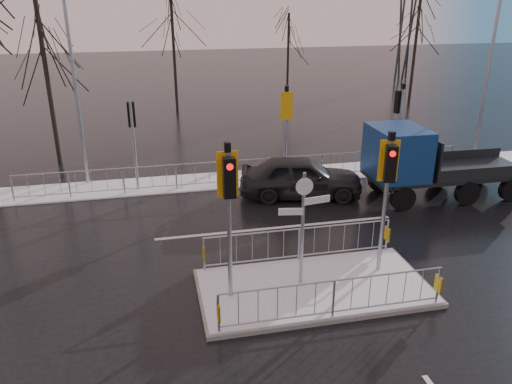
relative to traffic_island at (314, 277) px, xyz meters
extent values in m
plane|color=black|center=(0.01, -0.01, -0.39)|extent=(120.00, 120.00, 0.00)
cube|color=white|center=(0.01, 8.59, -0.37)|extent=(30.00, 2.00, 0.04)
cube|color=silver|center=(0.01, 3.79, -0.39)|extent=(8.00, 0.15, 0.01)
cube|color=slate|center=(0.01, -0.01, -0.33)|extent=(6.00, 3.00, 0.12)
cube|color=white|center=(0.01, -0.01, -0.26)|extent=(5.85, 2.85, 0.03)
cube|color=gold|center=(-2.69, -1.39, 0.28)|extent=(0.05, 0.28, 0.42)
cube|color=gold|center=(2.71, -1.39, 0.28)|extent=(0.05, 0.28, 0.42)
cube|color=gold|center=(-2.69, 1.37, 0.28)|extent=(0.05, 0.28, 0.42)
cube|color=gold|center=(2.71, 1.37, 0.28)|extent=(0.05, 0.28, 0.42)
cylinder|color=#979BA5|center=(-2.19, -0.01, 1.63)|extent=(0.11, 0.11, 3.80)
cube|color=black|center=(-2.19, -0.19, 2.98)|extent=(0.28, 0.22, 0.95)
cylinder|color=red|center=(-2.19, -0.30, 3.28)|extent=(0.16, 0.04, 0.16)
cube|color=#E8A60D|center=(-2.19, 0.06, 2.98)|extent=(0.50, 0.03, 1.10)
cube|color=black|center=(-2.19, -0.01, 3.65)|extent=(0.14, 0.14, 0.22)
cylinder|color=#979BA5|center=(2.01, 0.39, 1.58)|extent=(0.11, 0.11, 3.70)
cube|color=black|center=(1.96, 0.22, 2.88)|extent=(0.33, 0.28, 0.95)
cylinder|color=red|center=(1.94, 0.11, 3.18)|extent=(0.16, 0.08, 0.16)
cube|color=#E8A60D|center=(2.03, 0.46, 2.88)|extent=(0.49, 0.16, 1.10)
cube|color=black|center=(2.01, 0.39, 3.55)|extent=(0.14, 0.14, 0.22)
cylinder|color=#979BA5|center=(-0.29, 0.19, 1.28)|extent=(0.09, 0.09, 3.10)
cube|color=silver|center=(0.06, 0.19, 2.08)|extent=(0.70, 0.14, 0.18)
cube|color=silver|center=(-0.61, 0.19, 1.83)|extent=(0.62, 0.15, 0.18)
cylinder|color=silver|center=(-0.29, 0.16, 2.48)|extent=(0.44, 0.03, 0.44)
cylinder|color=#979BA5|center=(-4.49, 8.29, 1.40)|extent=(0.11, 0.11, 3.50)
cube|color=black|center=(-4.49, 8.47, 2.60)|extent=(0.28, 0.22, 0.95)
cylinder|color=red|center=(-4.49, 8.58, 2.90)|extent=(0.16, 0.04, 0.16)
cylinder|color=#979BA5|center=(1.51, 8.29, 1.45)|extent=(0.11, 0.11, 3.60)
cube|color=black|center=(1.51, 8.47, 2.70)|extent=(0.28, 0.22, 0.95)
cylinder|color=red|center=(1.51, 8.58, 3.00)|extent=(0.16, 0.04, 0.16)
cube|color=#E8A60D|center=(1.51, 8.22, 2.70)|extent=(0.50, 0.03, 1.10)
cube|color=black|center=(1.51, 8.29, 3.37)|extent=(0.14, 0.14, 0.22)
cylinder|color=#979BA5|center=(6.51, 8.29, 1.40)|extent=(0.11, 0.11, 3.50)
cube|color=black|center=(6.46, 8.46, 2.60)|extent=(0.33, 0.28, 0.95)
cylinder|color=red|center=(6.44, 8.57, 2.90)|extent=(0.16, 0.08, 0.16)
cube|color=black|center=(6.51, 8.29, 3.27)|extent=(0.14, 0.14, 0.22)
imported|color=black|center=(1.59, 6.30, 0.39)|extent=(4.87, 2.73, 1.57)
cylinder|color=black|center=(4.74, 4.25, 0.06)|extent=(0.91, 0.28, 0.91)
cylinder|color=black|center=(4.76, 6.16, 0.06)|extent=(0.91, 0.28, 0.91)
cylinder|color=black|center=(7.28, 4.21, 0.06)|extent=(0.91, 0.28, 0.91)
cylinder|color=black|center=(7.31, 6.12, 0.06)|extent=(0.91, 0.28, 0.91)
cylinder|color=black|center=(9.10, 4.19, 0.06)|extent=(0.91, 0.28, 0.91)
cylinder|color=black|center=(9.13, 6.10, 0.06)|extent=(0.91, 0.28, 0.91)
cube|color=black|center=(6.93, 5.17, 0.50)|extent=(6.03, 2.17, 0.15)
cube|color=navy|center=(4.84, 5.20, 1.48)|extent=(1.85, 2.20, 1.82)
cube|color=black|center=(5.72, 5.19, 1.84)|extent=(0.06, 1.82, 1.00)
cube|color=#2D3033|center=(4.30, 5.21, 0.47)|extent=(0.14, 2.09, 0.32)
cube|color=black|center=(7.93, 5.16, 0.63)|extent=(4.03, 2.23, 0.11)
cube|color=black|center=(5.98, 5.19, 1.35)|extent=(0.10, 2.18, 1.36)
cylinder|color=black|center=(-7.99, 12.49, 3.29)|extent=(0.20, 0.20, 7.36)
cylinder|color=black|center=(-1.99, 21.99, 3.06)|extent=(0.19, 0.19, 6.90)
cylinder|color=black|center=(6.01, 23.99, 2.60)|extent=(0.16, 0.16, 5.98)
cylinder|color=black|center=(14.01, 20.99, 3.29)|extent=(0.20, 0.20, 7.36)
cylinder|color=#979BA5|center=(10.51, 8.49, 3.61)|extent=(0.14, 0.14, 8.00)
cylinder|color=#979BA5|center=(-6.49, 9.49, 3.71)|extent=(0.14, 0.14, 8.20)
camera|label=1|loc=(-3.85, -10.62, 6.86)|focal=35.00mm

